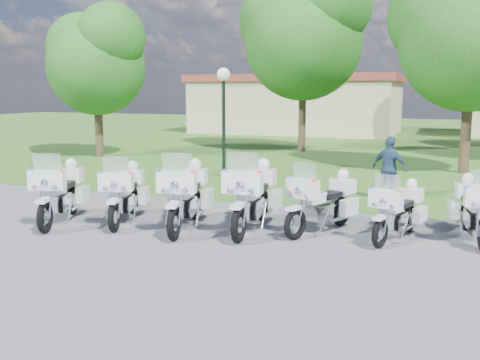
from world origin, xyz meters
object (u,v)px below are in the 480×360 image
at_px(motorcycle_3, 254,196).
at_px(motorcycle_6, 474,208).
at_px(motorcycle_0, 61,192).
at_px(lamp_post, 224,94).
at_px(motorcycle_4, 324,201).
at_px(bystander_c, 390,169).
at_px(motorcycle_5, 399,210).
at_px(motorcycle_2, 187,195).
at_px(motorcycle_1, 125,193).

relative_size(motorcycle_3, motorcycle_6, 1.18).
distance_m(motorcycle_0, lamp_post, 7.58).
xyz_separation_m(motorcycle_3, motorcycle_6, (4.38, 0.97, -0.11)).
xyz_separation_m(motorcycle_4, bystander_c, (0.93, 3.95, 0.22)).
bearing_deg(motorcycle_5, lamp_post, -25.89).
relative_size(motorcycle_2, lamp_post, 0.68).
relative_size(motorcycle_1, motorcycle_2, 0.89).
distance_m(motorcycle_4, motorcycle_5, 1.54).
bearing_deg(lamp_post, motorcycle_0, -97.43).
relative_size(motorcycle_2, bystander_c, 1.47).
relative_size(motorcycle_1, motorcycle_6, 1.02).
height_order(motorcycle_1, motorcycle_6, motorcycle_1).
distance_m(motorcycle_4, lamp_post, 7.89).
bearing_deg(motorcycle_2, motorcycle_3, -178.10).
bearing_deg(motorcycle_3, motorcycle_6, -172.14).
height_order(motorcycle_1, bystander_c, bystander_c).
distance_m(motorcycle_3, motorcycle_6, 4.48).
xyz_separation_m(motorcycle_1, motorcycle_2, (1.57, 0.00, 0.06)).
distance_m(motorcycle_1, motorcycle_4, 4.48).
height_order(motorcycle_4, motorcycle_5, motorcycle_4).
height_order(motorcycle_0, bystander_c, bystander_c).
distance_m(motorcycle_5, lamp_post, 8.94).
distance_m(motorcycle_1, lamp_post, 7.00).
distance_m(motorcycle_6, lamp_post, 9.65).
distance_m(motorcycle_4, motorcycle_6, 3.00).
height_order(motorcycle_0, motorcycle_3, motorcycle_3).
distance_m(motorcycle_1, motorcycle_2, 1.57).
relative_size(motorcycle_6, lamp_post, 0.60).
xyz_separation_m(motorcycle_2, motorcycle_3, (1.41, 0.38, 0.01)).
bearing_deg(motorcycle_0, motorcycle_3, 171.70).
height_order(motorcycle_5, bystander_c, bystander_c).
bearing_deg(motorcycle_2, motorcycle_4, -177.64).
bearing_deg(motorcycle_6, bystander_c, -69.21).
xyz_separation_m(motorcycle_2, bystander_c, (3.76, 4.74, 0.14)).
xyz_separation_m(motorcycle_2, motorcycle_6, (5.79, 1.35, -0.10)).
relative_size(motorcycle_5, motorcycle_6, 0.91).
relative_size(motorcycle_5, bystander_c, 1.17).
height_order(motorcycle_2, lamp_post, lamp_post).
relative_size(motorcycle_1, lamp_post, 0.61).
xyz_separation_m(motorcycle_2, motorcycle_4, (2.84, 0.79, -0.08)).
bearing_deg(lamp_post, motorcycle_1, -86.46).
bearing_deg(motorcycle_6, motorcycle_2, 3.10).
bearing_deg(motorcycle_0, motorcycle_6, 171.76).
height_order(motorcycle_1, motorcycle_2, motorcycle_2).
bearing_deg(motorcycle_1, bystander_c, -157.54).
bearing_deg(motorcycle_1, motorcycle_4, 171.06).
bearing_deg(bystander_c, motorcycle_6, 143.99).
bearing_deg(motorcycle_5, motorcycle_6, -141.10).
bearing_deg(bystander_c, motorcycle_5, 121.99).
bearing_deg(motorcycle_5, bystander_c, -64.42).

